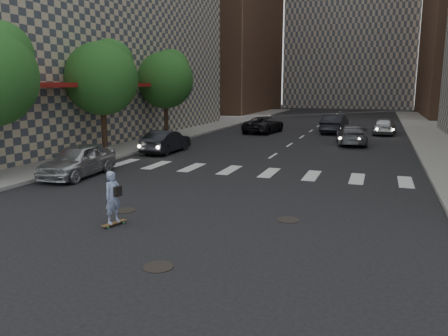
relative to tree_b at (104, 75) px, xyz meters
The scene contains 14 objects.
ground 15.33m from the tree_b, 49.67° to the right, with size 160.00×160.00×0.00m, color black.
sidewalk_left 11.18m from the tree_b, 119.65° to the left, with size 13.00×80.00×0.15m, color gray.
tree_b is the anchor object (origin of this frame).
tree_c 8.00m from the tree_b, 90.00° to the left, with size 4.20×4.20×6.60m.
manhole_a 17.92m from the tree_b, 52.00° to the right, with size 0.70×0.70×0.02m, color black.
manhole_b 13.26m from the tree_b, 53.12° to the right, with size 0.70×0.70×0.02m, color black.
manhole_c 16.36m from the tree_b, 35.62° to the right, with size 0.70×0.70×0.02m, color black.
skateboarder 14.41m from the tree_b, 54.91° to the right, with size 0.51×0.85×1.64m.
silver_sedan 7.43m from the tree_b, 67.18° to the right, with size 1.75×4.36×1.48m, color #B3B5BA.
traffic_car_a 5.30m from the tree_b, 31.99° to the left, with size 1.45×4.16×1.37m, color black.
traffic_car_b 17.02m from the tree_b, 35.54° to the left, with size 1.96×4.83×1.40m, color #595A61.
traffic_car_c 16.43m from the tree_b, 68.71° to the left, with size 2.31×5.01×1.39m, color black.
traffic_car_d 23.37m from the tree_b, 47.06° to the left, with size 1.69×4.21×1.44m, color #A0A2A7.
traffic_car_e 20.64m from the tree_b, 55.01° to the left, with size 1.71×4.92×1.62m, color black.
Camera 1 is at (5.76, -10.85, 4.11)m, focal length 35.00 mm.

